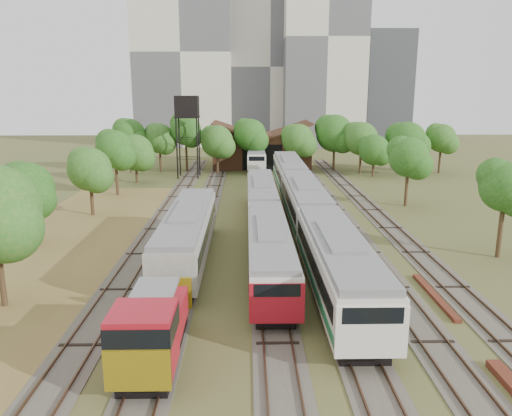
{
  "coord_description": "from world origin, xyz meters",
  "views": [
    {
      "loc": [
        -3.55,
        -27.25,
        12.63
      ],
      "look_at": [
        -2.72,
        15.76,
        2.5
      ],
      "focal_mm": 35.0,
      "sensor_mm": 36.0,
      "label": 1
    }
  ],
  "objects_px": {
    "railcar_green_set": "(305,204)",
    "water_tower": "(187,109)",
    "shunter_locomotive": "(151,332)",
    "railcar_red_set": "(265,220)"
  },
  "relations": [
    {
      "from": "railcar_green_set",
      "to": "water_tower",
      "type": "bearing_deg",
      "value": 116.87
    },
    {
      "from": "railcar_green_set",
      "to": "water_tower",
      "type": "height_order",
      "value": "water_tower"
    },
    {
      "from": "shunter_locomotive",
      "to": "water_tower",
      "type": "xyz_separation_m",
      "value": [
        -4.18,
        52.88,
        8.33
      ]
    },
    {
      "from": "railcar_red_set",
      "to": "shunter_locomotive",
      "type": "bearing_deg",
      "value": -106.77
    },
    {
      "from": "railcar_red_set",
      "to": "railcar_green_set",
      "type": "relative_size",
      "value": 0.66
    },
    {
      "from": "shunter_locomotive",
      "to": "railcar_red_set",
      "type": "bearing_deg",
      "value": 73.23
    },
    {
      "from": "railcar_red_set",
      "to": "railcar_green_set",
      "type": "xyz_separation_m",
      "value": [
        4.0,
        4.99,
        0.25
      ]
    },
    {
      "from": "shunter_locomotive",
      "to": "water_tower",
      "type": "bearing_deg",
      "value": 94.52
    },
    {
      "from": "railcar_green_set",
      "to": "shunter_locomotive",
      "type": "xyz_separation_m",
      "value": [
        -10.0,
        -24.9,
        -0.41
      ]
    },
    {
      "from": "railcar_red_set",
      "to": "shunter_locomotive",
      "type": "height_order",
      "value": "shunter_locomotive"
    }
  ]
}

